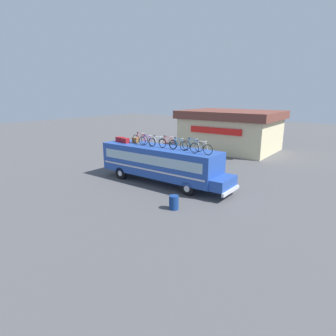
{
  "coord_description": "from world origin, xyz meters",
  "views": [
    {
      "loc": [
        13.57,
        -16.94,
        6.86
      ],
      "look_at": [
        0.87,
        0.0,
        1.33
      ],
      "focal_mm": 30.3,
      "sensor_mm": 36.0,
      "label": 1
    }
  ],
  "objects_px": {
    "rooftop_bicycle_3": "(157,142)",
    "rooftop_bicycle_4": "(168,143)",
    "rooftop_bicycle_5": "(178,145)",
    "luggage_bag_3": "(136,140)",
    "bus": "(161,162)",
    "luggage_bag_1": "(120,139)",
    "trash_bin": "(174,202)",
    "luggage_bag_2": "(125,141)",
    "rooftop_bicycle_7": "(201,148)",
    "rooftop_bicycle_2": "(147,141)",
    "rooftop_bicycle_1": "(140,139)",
    "rooftop_bicycle_6": "(192,145)"
  },
  "relations": [
    {
      "from": "bus",
      "to": "rooftop_bicycle_1",
      "type": "xyz_separation_m",
      "value": [
        -2.21,
        0.07,
        1.57
      ]
    },
    {
      "from": "rooftop_bicycle_6",
      "to": "rooftop_bicycle_7",
      "type": "height_order",
      "value": "rooftop_bicycle_7"
    },
    {
      "from": "luggage_bag_2",
      "to": "rooftop_bicycle_7",
      "type": "distance_m",
      "value": 7.37
    },
    {
      "from": "luggage_bag_1",
      "to": "luggage_bag_3",
      "type": "relative_size",
      "value": 1.38
    },
    {
      "from": "rooftop_bicycle_2",
      "to": "rooftop_bicycle_3",
      "type": "xyz_separation_m",
      "value": [
        0.97,
        0.09,
        -0.0
      ]
    },
    {
      "from": "rooftop_bicycle_7",
      "to": "luggage_bag_1",
      "type": "bearing_deg",
      "value": 178.03
    },
    {
      "from": "rooftop_bicycle_1",
      "to": "rooftop_bicycle_6",
      "type": "distance_m",
      "value": 4.94
    },
    {
      "from": "rooftop_bicycle_6",
      "to": "trash_bin",
      "type": "relative_size",
      "value": 2.04
    },
    {
      "from": "luggage_bag_3",
      "to": "rooftop_bicycle_4",
      "type": "bearing_deg",
      "value": -5.25
    },
    {
      "from": "rooftop_bicycle_4",
      "to": "trash_bin",
      "type": "height_order",
      "value": "rooftop_bicycle_4"
    },
    {
      "from": "rooftop_bicycle_3",
      "to": "rooftop_bicycle_4",
      "type": "bearing_deg",
      "value": 0.17
    },
    {
      "from": "rooftop_bicycle_1",
      "to": "rooftop_bicycle_4",
      "type": "distance_m",
      "value": 2.95
    },
    {
      "from": "rooftop_bicycle_2",
      "to": "rooftop_bicycle_6",
      "type": "distance_m",
      "value": 4.0
    },
    {
      "from": "rooftop_bicycle_2",
      "to": "luggage_bag_1",
      "type": "bearing_deg",
      "value": 178.63
    },
    {
      "from": "rooftop_bicycle_2",
      "to": "rooftop_bicycle_3",
      "type": "relative_size",
      "value": 0.99
    },
    {
      "from": "rooftop_bicycle_5",
      "to": "luggage_bag_3",
      "type": "bearing_deg",
      "value": 175.49
    },
    {
      "from": "luggage_bag_2",
      "to": "rooftop_bicycle_7",
      "type": "xyz_separation_m",
      "value": [
        7.37,
        -0.12,
        0.19
      ]
    },
    {
      "from": "rooftop_bicycle_6",
      "to": "rooftop_bicycle_2",
      "type": "bearing_deg",
      "value": -173.95
    },
    {
      "from": "rooftop_bicycle_5",
      "to": "rooftop_bicycle_6",
      "type": "distance_m",
      "value": 1.07
    },
    {
      "from": "trash_bin",
      "to": "rooftop_bicycle_3",
      "type": "bearing_deg",
      "value": 139.23
    },
    {
      "from": "rooftop_bicycle_3",
      "to": "rooftop_bicycle_6",
      "type": "xyz_separation_m",
      "value": [
        3.0,
        0.33,
        0.02
      ]
    },
    {
      "from": "bus",
      "to": "trash_bin",
      "type": "relative_size",
      "value": 12.94
    },
    {
      "from": "luggage_bag_3",
      "to": "rooftop_bicycle_3",
      "type": "xyz_separation_m",
      "value": [
        2.61,
        -0.34,
        0.14
      ]
    },
    {
      "from": "rooftop_bicycle_5",
      "to": "rooftop_bicycle_7",
      "type": "height_order",
      "value": "rooftop_bicycle_7"
    },
    {
      "from": "bus",
      "to": "rooftop_bicycle_3",
      "type": "distance_m",
      "value": 1.57
    },
    {
      "from": "luggage_bag_2",
      "to": "rooftop_bicycle_6",
      "type": "height_order",
      "value": "rooftop_bicycle_6"
    },
    {
      "from": "luggage_bag_1",
      "to": "rooftop_bicycle_3",
      "type": "xyz_separation_m",
      "value": [
        4.07,
        0.02,
        0.17
      ]
    },
    {
      "from": "luggage_bag_1",
      "to": "rooftop_bicycle_2",
      "type": "relative_size",
      "value": 0.42
    },
    {
      "from": "luggage_bag_3",
      "to": "rooftop_bicycle_1",
      "type": "xyz_separation_m",
      "value": [
        0.68,
        -0.17,
        0.17
      ]
    },
    {
      "from": "luggage_bag_1",
      "to": "trash_bin",
      "type": "xyz_separation_m",
      "value": [
        8.29,
        -3.62,
        -2.66
      ]
    },
    {
      "from": "luggage_bag_3",
      "to": "rooftop_bicycle_4",
      "type": "distance_m",
      "value": 3.64
    },
    {
      "from": "rooftop_bicycle_5",
      "to": "luggage_bag_1",
      "type": "bearing_deg",
      "value": 179.91
    },
    {
      "from": "rooftop_bicycle_6",
      "to": "rooftop_bicycle_5",
      "type": "bearing_deg",
      "value": -160.58
    },
    {
      "from": "luggage_bag_1",
      "to": "rooftop_bicycle_5",
      "type": "height_order",
      "value": "rooftop_bicycle_5"
    },
    {
      "from": "bus",
      "to": "luggage_bag_3",
      "type": "xyz_separation_m",
      "value": [
        -2.88,
        0.24,
        1.4
      ]
    },
    {
      "from": "rooftop_bicycle_2",
      "to": "rooftop_bicycle_4",
      "type": "xyz_separation_m",
      "value": [
        1.99,
        0.09,
        0.02
      ]
    },
    {
      "from": "luggage_bag_2",
      "to": "rooftop_bicycle_5",
      "type": "height_order",
      "value": "rooftop_bicycle_5"
    },
    {
      "from": "luggage_bag_3",
      "to": "rooftop_bicycle_4",
      "type": "relative_size",
      "value": 0.29
    },
    {
      "from": "bus",
      "to": "luggage_bag_3",
      "type": "distance_m",
      "value": 3.22
    },
    {
      "from": "rooftop_bicycle_3",
      "to": "rooftop_bicycle_4",
      "type": "relative_size",
      "value": 0.96
    },
    {
      "from": "rooftop_bicycle_1",
      "to": "rooftop_bicycle_3",
      "type": "relative_size",
      "value": 1.01
    },
    {
      "from": "luggage_bag_1",
      "to": "rooftop_bicycle_4",
      "type": "relative_size",
      "value": 0.4
    },
    {
      "from": "bus",
      "to": "rooftop_bicycle_2",
      "type": "distance_m",
      "value": 1.99
    },
    {
      "from": "luggage_bag_1",
      "to": "rooftop_bicycle_6",
      "type": "bearing_deg",
      "value": 2.81
    },
    {
      "from": "rooftop_bicycle_5",
      "to": "rooftop_bicycle_6",
      "type": "height_order",
      "value": "rooftop_bicycle_6"
    },
    {
      "from": "luggage_bag_2",
      "to": "rooftop_bicycle_2",
      "type": "height_order",
      "value": "rooftop_bicycle_2"
    },
    {
      "from": "luggage_bag_1",
      "to": "luggage_bag_2",
      "type": "bearing_deg",
      "value": -11.41
    },
    {
      "from": "rooftop_bicycle_7",
      "to": "rooftop_bicycle_2",
      "type": "bearing_deg",
      "value": 177.66
    },
    {
      "from": "trash_bin",
      "to": "rooftop_bicycle_1",
      "type": "bearing_deg",
      "value": 148.3
    },
    {
      "from": "bus",
      "to": "luggage_bag_3",
      "type": "relative_size",
      "value": 22.1
    }
  ]
}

